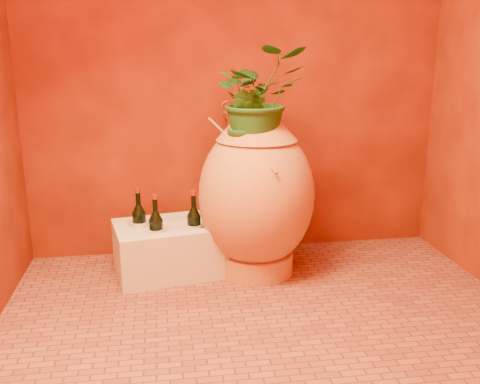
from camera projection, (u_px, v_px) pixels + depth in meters
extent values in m
plane|color=brown|center=(268.00, 324.00, 2.48)|extent=(2.50, 2.50, 0.00)
cube|color=#541304|center=(236.00, 46.00, 3.10)|extent=(2.50, 0.02, 2.50)
cylinder|color=#C07C36|center=(256.00, 261.00, 3.05)|extent=(0.53, 0.53, 0.12)
ellipsoid|color=#C07C36|center=(256.00, 195.00, 2.95)|extent=(0.80, 0.80, 0.80)
cone|color=#C07C36|center=(257.00, 129.00, 2.85)|extent=(0.55, 0.55, 0.12)
torus|color=#C07C36|center=(257.00, 116.00, 2.83)|extent=(0.34, 0.34, 0.05)
cylinder|color=olive|center=(244.00, 152.00, 2.82)|extent=(0.35, 0.31, 0.33)
cylinder|color=olive|center=(257.00, 147.00, 2.75)|extent=(0.14, 0.40, 0.20)
cylinder|color=olive|center=(278.00, 142.00, 2.80)|extent=(0.13, 0.33, 0.22)
cube|color=beige|center=(171.00, 251.00, 3.02)|extent=(0.68, 0.52, 0.26)
cube|color=beige|center=(170.00, 218.00, 3.15)|extent=(0.61, 0.19, 0.03)
cube|color=beige|center=(171.00, 237.00, 2.83)|extent=(0.61, 0.19, 0.03)
cube|color=beige|center=(122.00, 229.00, 2.95)|extent=(0.12, 0.27, 0.03)
cube|color=beige|center=(218.00, 224.00, 3.03)|extent=(0.12, 0.27, 0.03)
cylinder|color=black|center=(156.00, 236.00, 2.91)|extent=(0.08, 0.08, 0.18)
cone|color=black|center=(156.00, 216.00, 2.88)|extent=(0.08, 0.08, 0.05)
cylinder|color=black|center=(155.00, 205.00, 2.86)|extent=(0.03, 0.03, 0.07)
cylinder|color=maroon|center=(155.00, 197.00, 2.85)|extent=(0.03, 0.03, 0.03)
cylinder|color=silver|center=(156.00, 236.00, 2.91)|extent=(0.08, 0.08, 0.08)
cylinder|color=black|center=(140.00, 229.00, 3.02)|extent=(0.08, 0.08, 0.18)
cone|color=black|center=(139.00, 209.00, 2.99)|extent=(0.08, 0.08, 0.05)
cylinder|color=black|center=(138.00, 198.00, 2.97)|extent=(0.03, 0.03, 0.07)
cylinder|color=maroon|center=(138.00, 190.00, 2.96)|extent=(0.03, 0.03, 0.03)
cylinder|color=silver|center=(140.00, 229.00, 3.02)|extent=(0.08, 0.08, 0.08)
cylinder|color=black|center=(194.00, 231.00, 2.98)|extent=(0.08, 0.08, 0.18)
cone|color=black|center=(194.00, 212.00, 2.95)|extent=(0.08, 0.08, 0.05)
cylinder|color=black|center=(193.00, 201.00, 2.93)|extent=(0.03, 0.03, 0.07)
cylinder|color=maroon|center=(193.00, 193.00, 2.92)|extent=(0.03, 0.03, 0.03)
cylinder|color=silver|center=(194.00, 231.00, 2.98)|extent=(0.08, 0.08, 0.08)
cylinder|color=#A96B27|center=(227.00, 117.00, 3.13)|extent=(0.03, 0.15, 0.03)
cylinder|color=#A96B27|center=(229.00, 126.00, 3.06)|extent=(0.02, 0.02, 0.09)
torus|color=#A96B27|center=(227.00, 107.00, 3.11)|extent=(0.08, 0.01, 0.08)
cylinder|color=#A96B27|center=(227.00, 112.00, 3.12)|extent=(0.01, 0.01, 0.05)
imported|color=#1C4F1C|center=(258.00, 97.00, 2.78)|extent=(0.54, 0.49, 0.53)
imported|color=#1C4F1C|center=(246.00, 124.00, 2.75)|extent=(0.26, 0.26, 0.37)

